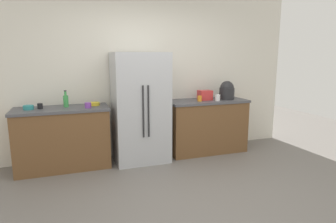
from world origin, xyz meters
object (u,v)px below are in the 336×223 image
(toaster, at_px, (205,95))
(cup_a, at_px, (88,105))
(cup_c, at_px, (218,98))
(bowl_a, at_px, (94,104))
(bottle_a, at_px, (66,101))
(refrigerator, at_px, (140,108))
(bowl_b, at_px, (28,107))
(cup_d, at_px, (40,106))
(cup_b, at_px, (200,99))
(rice_cooker, at_px, (227,91))

(toaster, height_order, cup_a, toaster)
(cup_c, relative_size, bowl_a, 0.62)
(bottle_a, xyz_separation_m, cup_c, (2.42, -0.20, -0.04))
(refrigerator, relative_size, bowl_b, 12.03)
(bottle_a, distance_m, cup_c, 2.43)
(cup_a, distance_m, cup_d, 0.67)
(bottle_a, height_order, cup_c, bottle_a)
(cup_b, xyz_separation_m, cup_d, (-2.46, 0.12, -0.01))
(rice_cooker, distance_m, bowl_a, 2.26)
(cup_c, bearing_deg, cup_b, 170.97)
(toaster, height_order, cup_d, toaster)
(toaster, height_order, cup_c, toaster)
(refrigerator, distance_m, bowl_b, 1.61)
(cup_b, bearing_deg, refrigerator, 177.41)
(bowl_a, distance_m, bowl_b, 0.91)
(refrigerator, xyz_separation_m, bottle_a, (-1.10, 0.10, 0.15))
(bowl_a, bearing_deg, cup_c, -5.97)
(refrigerator, height_order, cup_a, refrigerator)
(refrigerator, height_order, bottle_a, refrigerator)
(bowl_b, bearing_deg, rice_cooker, -0.76)
(rice_cooker, xyz_separation_m, cup_a, (-2.36, -0.10, -0.11))
(refrigerator, xyz_separation_m, cup_a, (-0.80, -0.08, 0.10))
(refrigerator, relative_size, cup_a, 18.32)
(cup_c, xyz_separation_m, cup_d, (-2.77, 0.17, -0.01))
(refrigerator, xyz_separation_m, bowl_b, (-1.61, 0.06, 0.09))
(bottle_a, relative_size, cup_c, 2.39)
(cup_c, bearing_deg, toaster, 133.46)
(bottle_a, relative_size, cup_b, 2.72)
(rice_cooker, height_order, cup_b, rice_cooker)
(cup_b, xyz_separation_m, bowl_b, (-2.61, 0.11, -0.02))
(bottle_a, relative_size, cup_a, 2.67)
(cup_d, bearing_deg, bowl_b, -175.18)
(bottle_a, bearing_deg, bowl_a, 1.80)
(bottle_a, height_order, bowl_b, bottle_a)
(refrigerator, height_order, bowl_b, refrigerator)
(bowl_a, bearing_deg, cup_b, -5.41)
(rice_cooker, distance_m, cup_d, 3.02)
(cup_c, xyz_separation_m, bowl_a, (-2.01, 0.21, -0.03))
(cup_b, height_order, cup_c, cup_c)
(rice_cooker, height_order, bottle_a, rice_cooker)
(cup_a, xyz_separation_m, cup_c, (2.12, -0.02, 0.01))
(rice_cooker, xyz_separation_m, bowl_a, (-2.26, 0.09, -0.13))
(cup_d, height_order, bowl_a, cup_d)
(toaster, xyz_separation_m, bowl_b, (-2.77, -0.01, -0.05))
(rice_cooker, relative_size, bowl_b, 2.24)
(refrigerator, bearing_deg, cup_c, -4.12)
(cup_a, relative_size, cup_b, 1.02)
(bowl_a, bearing_deg, bottle_a, -178.20)
(rice_cooker, relative_size, cup_a, 3.41)
(cup_b, relative_size, bowl_b, 0.65)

